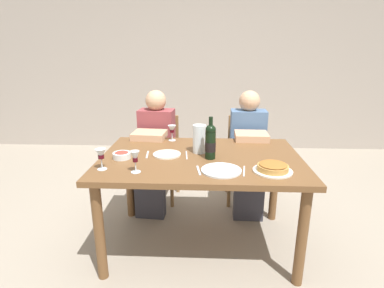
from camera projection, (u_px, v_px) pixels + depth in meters
ground_plane at (200, 243)px, 2.52m from camera, size 8.00×8.00×0.00m
back_wall at (204, 59)px, 4.66m from camera, size 8.00×0.10×2.80m
dining_table at (201, 168)px, 2.32m from camera, size 1.50×1.00×0.76m
wine_bottle at (210, 142)px, 2.22m from camera, size 0.08×0.08×0.31m
water_pitcher at (200, 141)px, 2.36m from camera, size 0.16×0.10×0.22m
baked_tart at (273, 168)px, 2.00m from camera, size 0.26×0.26×0.06m
salad_bowl at (122, 155)px, 2.25m from camera, size 0.13×0.13×0.05m
wine_glass_left_diner at (203, 131)px, 2.63m from camera, size 0.07×0.07×0.14m
wine_glass_right_diner at (101, 155)px, 2.02m from camera, size 0.07×0.07×0.14m
wine_glass_centre at (172, 130)px, 2.67m from camera, size 0.07×0.07×0.14m
wine_glass_spare at (135, 158)px, 1.97m from camera, size 0.06×0.06×0.15m
dinner_plate_left_setting at (221, 170)px, 2.02m from camera, size 0.27×0.27×0.01m
dinner_plate_right_setting at (167, 154)px, 2.32m from camera, size 0.21×0.21×0.01m
fork_left_setting at (199, 170)px, 2.03m from camera, size 0.04×0.16×0.00m
knife_left_setting at (244, 171)px, 2.01m from camera, size 0.03×0.18×0.00m
knife_right_setting at (187, 155)px, 2.32m from camera, size 0.03×0.18×0.00m
spoon_right_setting at (147, 155)px, 2.33m from camera, size 0.03×0.16×0.00m
chair_left at (160, 152)px, 3.23m from camera, size 0.43×0.43×0.87m
diner_left at (155, 148)px, 2.97m from camera, size 0.36×0.53×1.16m
chair_right at (245, 153)px, 3.19m from camera, size 0.41×0.41×0.87m
diner_right at (248, 149)px, 2.93m from camera, size 0.34×0.51×1.16m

